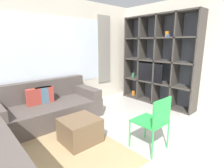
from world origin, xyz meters
The scene contains 7 objects.
wall_back centered at (0.00, 3.40, 1.36)m, with size 6.21×0.11×2.70m.
wall_right centered at (2.54, 1.68, 1.35)m, with size 0.07×4.56×2.70m, color beige.
area_rug centered at (-0.98, 1.76, 0.01)m, with size 2.17×2.30×0.01m, color tan.
shelving_unit centered at (2.34, 2.02, 1.17)m, with size 0.40×2.13×2.36m.
couch_main centered at (-0.43, 2.87, 0.30)m, with size 2.13×1.00×0.83m.
ottoman centered at (-0.35, 1.71, 0.21)m, with size 0.59×0.57×0.42m.
folding_chair centered at (0.37, 0.75, 0.52)m, with size 0.44×0.46×0.86m.
Camera 1 is at (-1.75, -0.64, 1.64)m, focal length 28.00 mm.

